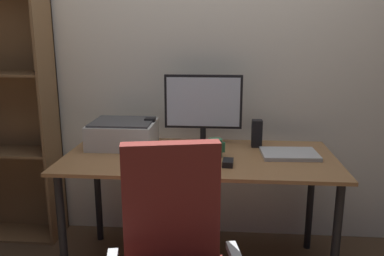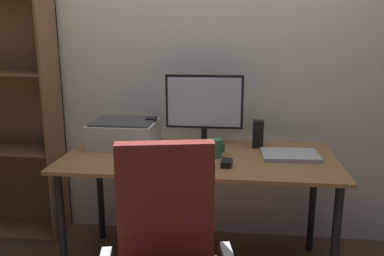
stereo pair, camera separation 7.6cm
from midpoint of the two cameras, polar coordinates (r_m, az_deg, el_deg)
back_wall at (r=2.74m, az=1.02°, el=10.73°), size 6.40×0.10×2.60m
desk at (r=2.33m, az=0.11°, el=-5.92°), size 1.57×0.74×0.74m
monitor at (r=2.46m, az=0.74°, el=3.20°), size 0.48×0.20×0.45m
keyboard at (r=2.14m, az=-1.33°, el=-5.18°), size 0.29×0.11×0.02m
mouse at (r=2.13m, az=4.19°, el=-5.03°), size 0.06×0.10×0.03m
coffee_mug at (r=2.27m, az=2.44°, el=-2.89°), size 0.10×0.08×0.11m
laptop at (r=2.36m, az=12.99°, el=-3.67°), size 0.33×0.25×0.02m
speaker_left at (r=2.53m, az=-6.90°, el=-0.47°), size 0.06×0.07×0.17m
speaker_right at (r=2.49m, az=8.47°, el=-0.78°), size 0.06×0.07×0.17m
printer at (r=2.52m, az=-10.78°, el=-0.78°), size 0.40×0.34×0.16m
paper_sheet at (r=2.12m, az=-6.46°, el=-5.66°), size 0.25×0.32×0.00m
bookshelf at (r=3.05m, az=-26.39°, el=1.90°), size 0.71×0.28×1.80m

